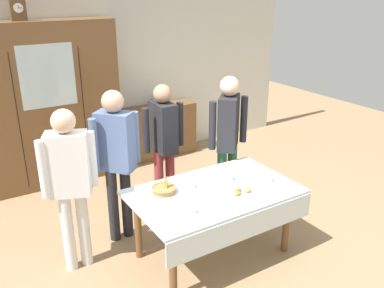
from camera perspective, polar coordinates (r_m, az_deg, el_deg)
name	(u,v)px	position (r m, az deg, el deg)	size (l,w,h in m)	color
ground_plane	(202,243)	(4.51, 1.38, -13.58)	(12.00, 12.00, 0.00)	#997A56
back_wall	(103,75)	(6.22, -12.19, 9.37)	(6.40, 0.10, 2.70)	silver
dining_table	(216,201)	(4.02, 3.31, -7.90)	(1.60, 0.99, 0.72)	brown
wall_cabinet	(47,106)	(5.76, -19.37, 5.01)	(1.87, 0.46, 2.17)	brown
mantel_clock	(18,10)	(5.53, -22.96, 16.67)	(0.18, 0.11, 0.24)	brown
bookshelf_low	(159,131)	(6.54, -4.53, 1.83)	(1.16, 0.35, 0.82)	brown
book_stack	(159,103)	(6.40, -4.65, 5.70)	(0.16, 0.22, 0.09)	#3D754C
tea_cup_center	(192,210)	(3.61, -0.01, -9.18)	(0.13, 0.13, 0.06)	white
tea_cup_near_left	(230,178)	(4.19, 5.27, -4.72)	(0.13, 0.13, 0.06)	silver
tea_cup_far_left	(191,186)	(4.03, -0.09, -5.79)	(0.13, 0.13, 0.06)	white
tea_cup_back_edge	(268,179)	(4.23, 10.54, -4.77)	(0.13, 0.13, 0.06)	white
bread_basket	(164,189)	(3.95, -3.90, -6.25)	(0.24, 0.24, 0.16)	#9E7542
pastry_plate	(242,193)	(3.95, 6.93, -6.77)	(0.28, 0.28, 0.05)	white
spoon_mid_right	(225,173)	(4.36, 4.64, -3.96)	(0.12, 0.02, 0.01)	silver
spoon_near_right	(159,209)	(3.69, -4.58, -8.93)	(0.12, 0.02, 0.01)	silver
spoon_near_left	(257,175)	(4.36, 9.04, -4.19)	(0.12, 0.02, 0.01)	silver
person_by_cabinet	(228,132)	(4.71, 5.02, 1.64)	(0.52, 0.40, 1.65)	#33704C
person_near_right_end	(116,152)	(4.22, -10.44, -1.14)	(0.52, 0.40, 1.64)	#232328
person_behind_table_right	(164,137)	(4.74, -3.96, 0.97)	(0.52, 0.36, 1.55)	#933338
person_beside_shelf	(70,176)	(3.87, -16.57, -4.29)	(0.52, 0.33, 1.59)	silver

